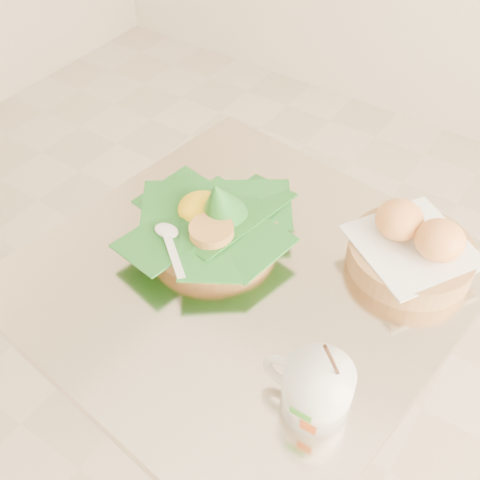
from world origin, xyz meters
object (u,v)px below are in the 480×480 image
Objects in this scene: cafe_table at (243,347)px; rice_basket at (212,221)px; coffee_mug at (315,388)px; bread_basket at (413,247)px.

rice_basket is at bearing 156.12° from cafe_table.
rice_basket is at bearing 148.43° from coffee_mug.
coffee_mug is (0.23, -0.16, 0.27)m from cafe_table.
cafe_table is at bearing -23.88° from rice_basket.
rice_basket reaches higher than bread_basket.
coffee_mug reaches higher than cafe_table.
cafe_table is 2.59× the size of rice_basket.
coffee_mug is at bearing -31.57° from rice_basket.
rice_basket is at bearing -156.61° from bread_basket.
rice_basket is 0.38m from coffee_mug.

